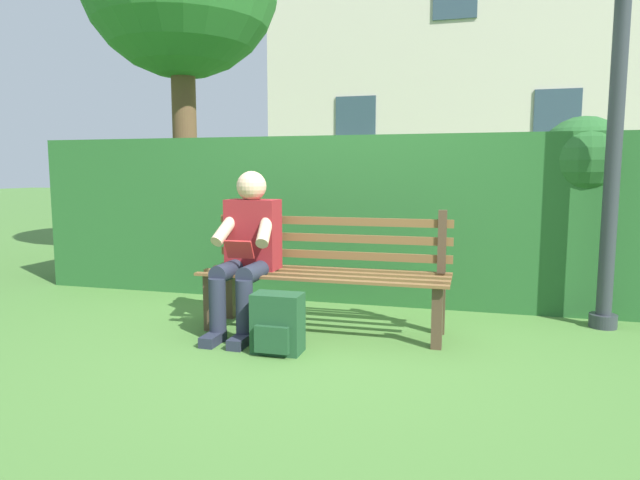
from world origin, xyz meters
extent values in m
plane|color=#477533|center=(0.00, 0.00, 0.00)|extent=(60.00, 60.00, 0.00)
cube|color=#4C3828|center=(-0.82, 0.18, 0.21)|extent=(0.07, 0.07, 0.42)
cube|color=#4C3828|center=(0.82, 0.18, 0.21)|extent=(0.07, 0.07, 0.42)
cube|color=#4C3828|center=(-0.82, -0.18, 0.21)|extent=(0.07, 0.07, 0.42)
cube|color=#4C3828|center=(0.82, -0.18, 0.21)|extent=(0.07, 0.07, 0.42)
cube|color=brown|center=(0.00, -0.23, 0.43)|extent=(1.80, 0.06, 0.02)
cube|color=brown|center=(0.00, -0.08, 0.43)|extent=(1.80, 0.06, 0.02)
cube|color=brown|center=(0.00, 0.08, 0.43)|extent=(1.80, 0.06, 0.02)
cube|color=brown|center=(0.00, 0.23, 0.43)|extent=(1.80, 0.06, 0.02)
cube|color=#4C3828|center=(-0.82, -0.22, 0.66)|extent=(0.06, 0.06, 0.45)
cube|color=#4C3828|center=(0.82, -0.22, 0.66)|extent=(0.06, 0.06, 0.45)
cube|color=brown|center=(0.00, -0.22, 0.54)|extent=(1.80, 0.02, 0.06)
cube|color=brown|center=(0.00, -0.22, 0.66)|extent=(1.80, 0.02, 0.06)
cube|color=brown|center=(0.00, -0.22, 0.79)|extent=(1.80, 0.02, 0.06)
cube|color=maroon|center=(0.55, -0.02, 0.70)|extent=(0.38, 0.22, 0.52)
sphere|color=#D8AD8C|center=(0.55, 0.00, 1.06)|extent=(0.22, 0.22, 0.22)
cylinder|color=#232838|center=(0.45, 0.19, 0.46)|extent=(0.13, 0.42, 0.13)
cylinder|color=#232838|center=(0.65, 0.19, 0.46)|extent=(0.13, 0.42, 0.13)
cylinder|color=#232838|center=(0.45, 0.40, 0.22)|extent=(0.12, 0.12, 0.44)
cylinder|color=#232838|center=(0.65, 0.40, 0.22)|extent=(0.12, 0.12, 0.44)
cube|color=#232838|center=(0.45, 0.48, 0.04)|extent=(0.10, 0.24, 0.07)
cube|color=#232838|center=(0.65, 0.48, 0.04)|extent=(0.10, 0.24, 0.07)
cylinder|color=#D8AD8C|center=(0.40, 0.12, 0.76)|extent=(0.14, 0.32, 0.26)
cylinder|color=#D8AD8C|center=(0.70, 0.12, 0.76)|extent=(0.14, 0.32, 0.26)
cube|color=#B22626|center=(0.55, 0.24, 0.62)|extent=(0.20, 0.07, 0.13)
cube|color=#265B28|center=(-0.01, -1.29, 0.74)|extent=(6.22, 0.80, 1.47)
sphere|color=#265B28|center=(-1.88, -1.17, 1.25)|extent=(0.72, 0.72, 0.72)
sphere|color=#265B28|center=(1.54, -1.37, 1.18)|extent=(0.64, 0.64, 0.64)
cylinder|color=brown|center=(2.70, -2.95, 1.48)|extent=(0.32, 0.32, 2.96)
sphere|color=#2D702D|center=(3.35, -3.33, 3.41)|extent=(1.54, 1.54, 1.54)
cube|color=beige|center=(-0.53, -9.92, 3.96)|extent=(8.32, 2.77, 7.91)
cube|color=#334756|center=(-2.61, -8.52, 2.22)|extent=(0.90, 0.04, 1.20)
cube|color=#334756|center=(1.55, -8.52, 2.22)|extent=(0.90, 0.04, 1.20)
cube|color=#1E4728|center=(0.17, 0.53, 0.19)|extent=(0.32, 0.19, 0.39)
cube|color=#1E4728|center=(0.17, 0.64, 0.12)|extent=(0.22, 0.04, 0.17)
cylinder|color=#1E4728|center=(0.07, 0.42, 0.21)|extent=(0.04, 0.04, 0.23)
cylinder|color=#1E4728|center=(0.26, 0.42, 0.21)|extent=(0.04, 0.04, 0.23)
cylinder|color=#2D3338|center=(-1.99, -0.67, 0.05)|extent=(0.20, 0.20, 0.10)
cylinder|color=#2D3338|center=(-1.99, -0.67, 1.77)|extent=(0.11, 0.11, 3.53)
camera|label=1|loc=(-1.02, 3.82, 1.16)|focal=31.28mm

